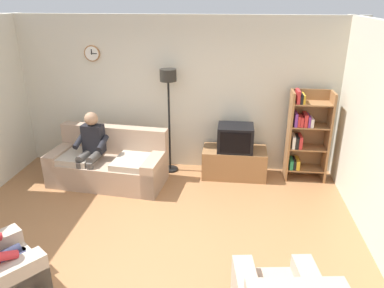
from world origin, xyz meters
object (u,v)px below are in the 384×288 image
at_px(bookshelf, 305,134).
at_px(tv, 235,138).
at_px(floor_lamp, 169,93).
at_px(person_on_couch, 91,146).
at_px(couch, 109,165).
at_px(tv_stand, 234,162).

bearing_deg(bookshelf, tv, -175.26).
height_order(floor_lamp, person_on_couch, floor_lamp).
height_order(couch, tv_stand, couch).
bearing_deg(couch, floor_lamp, 30.48).
xyz_separation_m(tv_stand, bookshelf, (1.17, 0.07, 0.56)).
distance_m(couch, floor_lamp, 1.59).
height_order(tv_stand, bookshelf, bookshelf).
distance_m(bookshelf, floor_lamp, 2.41).
bearing_deg(couch, tv_stand, 12.40).
xyz_separation_m(couch, tv_stand, (2.12, 0.47, -0.06)).
relative_size(tv_stand, tv, 1.83).
height_order(tv, floor_lamp, floor_lamp).
height_order(tv_stand, tv, tv).
distance_m(tv_stand, person_on_couch, 2.46).
distance_m(tv, floor_lamp, 1.37).
bearing_deg(bookshelf, person_on_couch, -169.55).
bearing_deg(bookshelf, tv_stand, -176.46).
relative_size(couch, person_on_couch, 1.60).
bearing_deg(person_on_couch, floor_lamp, 29.59).
height_order(tv_stand, floor_lamp, floor_lamp).
bearing_deg(floor_lamp, person_on_couch, -150.41).
height_order(tv, bookshelf, bookshelf).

